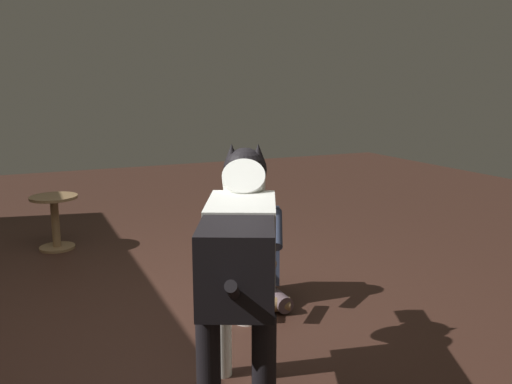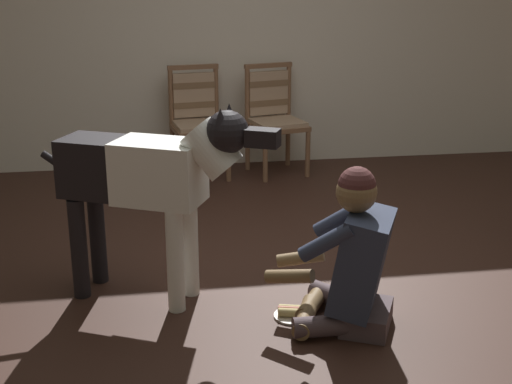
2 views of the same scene
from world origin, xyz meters
TOP-DOWN VIEW (x-y plane):
  - ground_plane at (0.00, 0.00)m, footprint 12.97×12.97m
  - person_sitting_on_floor at (0.12, -0.83)m, footprint 0.73×0.63m
  - large_dog at (-0.90, -0.34)m, footprint 1.30×0.71m
  - hot_dog_on_plate at (-0.16, -0.70)m, footprint 0.21×0.21m
  - round_side_table at (1.90, 0.29)m, footprint 0.41×0.41m

SIDE VIEW (x-z plane):
  - ground_plane at x=0.00m, z-range 0.00..0.00m
  - hot_dog_on_plate at x=-0.16m, z-range 0.00..0.06m
  - round_side_table at x=1.90m, z-range 0.05..0.53m
  - person_sitting_on_floor at x=0.12m, z-range -0.08..0.81m
  - large_dog at x=-0.90m, z-range 0.16..1.31m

